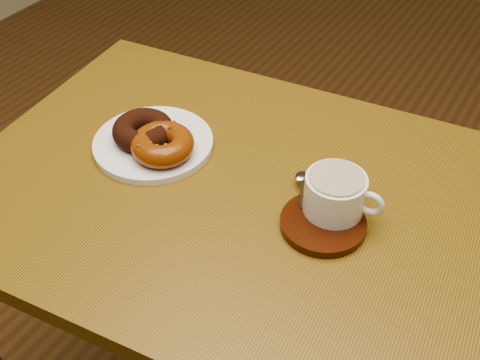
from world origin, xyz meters
The scene contains 7 objects.
cafe_table centered at (-0.24, 0.16, 0.70)m, with size 0.95×0.75×0.84m.
donut_plate centered at (-0.41, 0.17, 0.84)m, with size 0.21×0.21×0.01m, color white.
donut_cinnamon centered at (-0.43, 0.17, 0.87)m, with size 0.11×0.11×0.04m, color black.
donut_caramel centered at (-0.38, 0.15, 0.87)m, with size 0.13×0.13×0.04m.
saucer centered at (-0.07, 0.15, 0.84)m, with size 0.13×0.13×0.01m, color #341307.
coffee_cup centered at (-0.07, 0.18, 0.88)m, with size 0.12×0.09×0.07m.
teaspoon centered at (-0.14, 0.21, 0.85)m, with size 0.05×0.08×0.01m.
Camera 1 is at (0.16, -0.46, 1.50)m, focal length 45.00 mm.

